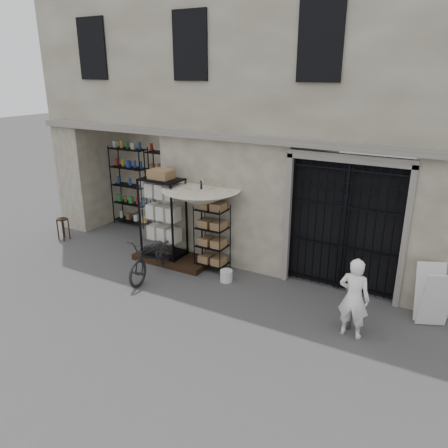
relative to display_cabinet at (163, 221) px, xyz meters
The scene contains 15 objects.
ground 3.25m from the display_cabinet, 30.02° to the right, with size 80.00×80.00×0.00m, color black.
main_building 5.00m from the display_cabinet, 42.82° to the left, with size 14.00×4.00×9.00m, color #B0A890.
shop_recess 2.28m from the display_cabinet, 145.54° to the left, with size 3.00×1.70×3.00m, color black.
shop_shelving 2.59m from the display_cabinet, 137.00° to the left, with size 2.70×0.50×2.50m, color black.
iron_gate 4.49m from the display_cabinet, ahead, with size 2.50×0.21×3.00m.
step_platform 1.01m from the display_cabinet, ahead, with size 2.00×0.90×0.15m, color black.
display_cabinet is the anchor object (origin of this frame).
wire_rack 1.40m from the display_cabinet, ahead, with size 0.78×0.60×1.65m.
market_umbrella 1.42m from the display_cabinet, ahead, with size 1.88×1.91×2.69m.
white_bucket 2.23m from the display_cabinet, ahead, with size 0.29×0.29×0.28m, color silver.
bicycle 1.42m from the display_cabinet, 68.91° to the right, with size 0.68×1.02×1.95m, color black.
wooden_stool 3.51m from the display_cabinet, behind, with size 0.33×0.33×0.65m.
steel_bollard 5.09m from the display_cabinet, ahead, with size 0.17×0.17×0.92m, color #5A5C5F.
shopkeeper 5.32m from the display_cabinet, 11.94° to the right, with size 0.57×1.55×0.37m, color white.
easel_sign 6.35m from the display_cabinet, ahead, with size 0.76×0.81×1.16m.
Camera 1 is at (3.85, -6.81, 4.66)m, focal length 35.00 mm.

